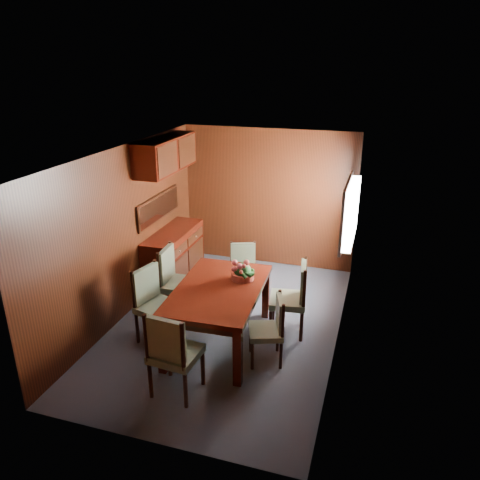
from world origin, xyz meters
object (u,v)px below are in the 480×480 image
(chair_right_near, at_px, (271,326))
(flower_centerpiece, at_px, (243,268))
(sideboard, at_px, (174,257))
(chair_head, at_px, (172,350))
(dining_table, at_px, (219,296))
(chair_left_near, at_px, (153,300))

(chair_right_near, bearing_deg, flower_centerpiece, 25.91)
(sideboard, bearing_deg, flower_centerpiece, -36.07)
(chair_head, height_order, flower_centerpiece, flower_centerpiece)
(sideboard, bearing_deg, dining_table, -48.00)
(dining_table, height_order, chair_head, chair_head)
(dining_table, bearing_deg, flower_centerpiece, 53.96)
(chair_left_near, bearing_deg, flower_centerpiece, 129.68)
(dining_table, distance_m, chair_right_near, 0.78)
(dining_table, bearing_deg, sideboard, 129.48)
(dining_table, bearing_deg, chair_head, -98.96)
(chair_right_near, relative_size, flower_centerpiece, 2.74)
(dining_table, relative_size, chair_right_near, 1.99)
(dining_table, xyz_separation_m, flower_centerpiece, (0.22, 0.33, 0.26))
(chair_left_near, xyz_separation_m, flower_centerpiece, (1.06, 0.49, 0.37))
(sideboard, xyz_separation_m, dining_table, (1.28, -1.42, 0.23))
(flower_centerpiece, bearing_deg, chair_right_near, -44.96)
(flower_centerpiece, bearing_deg, dining_table, -123.52)
(dining_table, xyz_separation_m, chair_head, (-0.13, -1.13, -0.10))
(sideboard, relative_size, chair_right_near, 1.61)
(chair_right_near, bearing_deg, dining_table, 56.72)
(sideboard, relative_size, chair_head, 1.34)
(sideboard, xyz_separation_m, flower_centerpiece, (1.50, -1.09, 0.49))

